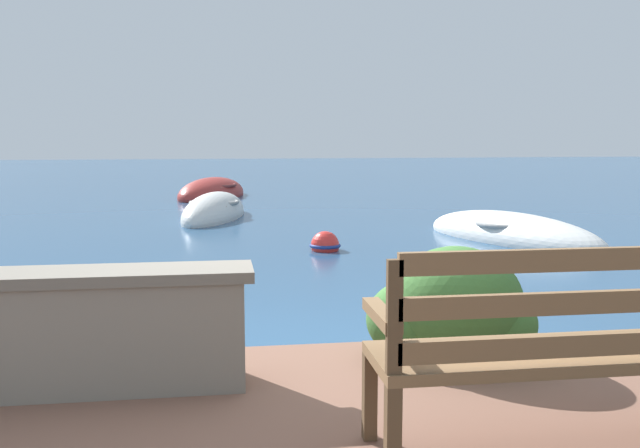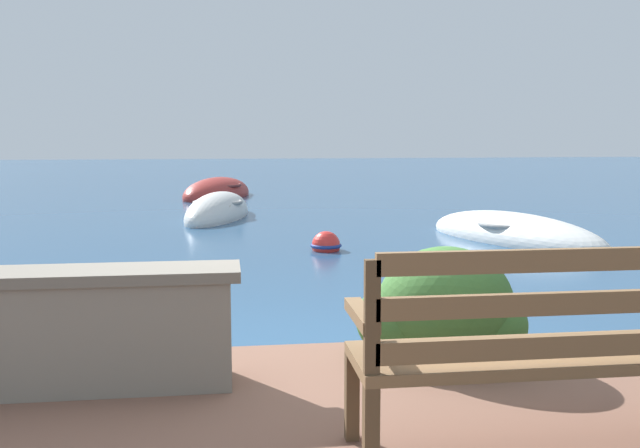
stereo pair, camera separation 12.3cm
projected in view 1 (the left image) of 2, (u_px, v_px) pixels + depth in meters
name	position (u px, v px, depth m)	size (l,w,h in m)	color
ground_plane	(305.00, 377.00, 4.70)	(80.00, 80.00, 0.00)	navy
park_bench	(572.00, 344.00, 3.03)	(1.71, 0.48, 0.93)	brown
stone_wall	(38.00, 332.00, 3.76)	(2.27, 0.39, 0.66)	gray
hedge_clump_left	(147.00, 336.00, 4.10)	(0.73, 0.52, 0.49)	#284C23
hedge_clump_centre	(453.00, 311.00, 4.32)	(1.03, 0.74, 0.70)	#38662D
rowboat_nearest	(511.00, 236.00, 10.61)	(2.25, 3.54, 0.74)	silver
rowboat_mid	(214.00, 215.00, 13.35)	(1.65, 3.06, 0.86)	silver
rowboat_far	(212.00, 194.00, 17.72)	(2.29, 3.13, 0.87)	#9E2D28
mooring_buoy	(325.00, 245.00, 9.72)	(0.43, 0.43, 0.39)	red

